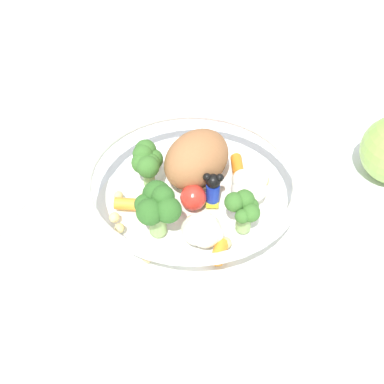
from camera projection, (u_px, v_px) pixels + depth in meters
The scene contains 2 objects.
ground_plane at pixel (176, 209), 0.53m from camera, with size 2.40×2.40×0.00m, color white.
food_container at pixel (194, 188), 0.50m from camera, with size 0.20×0.20×0.07m.
Camera 1 is at (0.26, -0.25, 0.38)m, focal length 49.67 mm.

